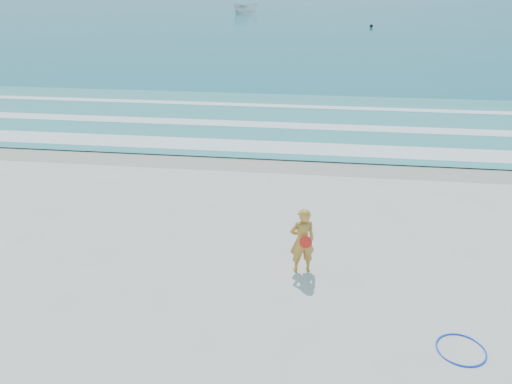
# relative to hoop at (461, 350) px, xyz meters

# --- Properties ---
(ground) EXTENTS (400.00, 400.00, 0.00)m
(ground) POSITION_rel_hoop_xyz_m (-4.69, 0.15, -0.02)
(ground) COLOR silver
(ground) RESTS_ON ground
(wet_sand) EXTENTS (400.00, 2.40, 0.00)m
(wet_sand) POSITION_rel_hoop_xyz_m (-4.69, 9.15, -0.01)
(wet_sand) COLOR #B2A893
(wet_sand) RESTS_ON ground
(ocean) EXTENTS (400.00, 190.00, 0.04)m
(ocean) POSITION_rel_hoop_xyz_m (-4.69, 105.15, 0.00)
(ocean) COLOR #19727F
(ocean) RESTS_ON ground
(shallow) EXTENTS (400.00, 10.00, 0.01)m
(shallow) POSITION_rel_hoop_xyz_m (-4.69, 14.15, 0.03)
(shallow) COLOR #59B7AD
(shallow) RESTS_ON ocean
(foam_near) EXTENTS (400.00, 1.40, 0.01)m
(foam_near) POSITION_rel_hoop_xyz_m (-4.69, 10.45, 0.04)
(foam_near) COLOR white
(foam_near) RESTS_ON shallow
(foam_mid) EXTENTS (400.00, 0.90, 0.01)m
(foam_mid) POSITION_rel_hoop_xyz_m (-4.69, 13.35, 0.04)
(foam_mid) COLOR white
(foam_mid) RESTS_ON shallow
(foam_far) EXTENTS (400.00, 0.60, 0.01)m
(foam_far) POSITION_rel_hoop_xyz_m (-4.69, 16.65, 0.04)
(foam_far) COLOR white
(foam_far) RESTS_ON shallow
(hoop) EXTENTS (1.10, 1.10, 0.03)m
(hoop) POSITION_rel_hoop_xyz_m (0.00, 0.00, 0.00)
(hoop) COLOR #0D40EE
(hoop) RESTS_ON ground
(boat) EXTENTS (4.23, 2.60, 1.53)m
(boat) POSITION_rel_hoop_xyz_m (-14.29, 70.92, 0.79)
(boat) COLOR silver
(boat) RESTS_ON ocean
(buoy) EXTENTS (0.38, 0.38, 0.38)m
(buoy) POSITION_rel_hoop_xyz_m (2.78, 53.63, 0.22)
(buoy) COLOR black
(buoy) RESTS_ON ocean
(woman) EXTENTS (0.65, 0.52, 1.54)m
(woman) POSITION_rel_hoop_xyz_m (-2.93, 2.22, 0.75)
(woman) COLOR orange
(woman) RESTS_ON ground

